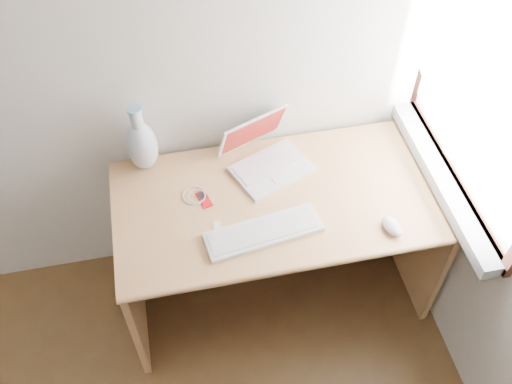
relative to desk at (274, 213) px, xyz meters
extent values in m
cube|color=silver|center=(0.74, -0.16, 0.80)|extent=(0.01, 0.90, 1.00)
cube|color=gray|center=(0.68, -0.16, 0.27)|extent=(0.10, 0.96, 0.06)
cube|color=silver|center=(0.66, -0.16, 0.83)|extent=(0.02, 0.84, 0.92)
cube|color=tan|center=(0.00, -0.08, 0.20)|extent=(1.39, 0.70, 0.03)
cube|color=tan|center=(-0.68, -0.08, -0.17)|extent=(0.03, 0.66, 0.71)
cube|color=tan|center=(0.68, -0.08, -0.17)|extent=(0.03, 0.66, 0.71)
cube|color=tan|center=(0.00, 0.25, -0.05)|extent=(1.33, 0.03, 0.47)
cube|color=white|center=(0.00, 0.07, 0.22)|extent=(0.39, 0.33, 0.02)
cube|color=white|center=(0.00, 0.07, 0.23)|extent=(0.32, 0.23, 0.00)
cube|color=white|center=(0.00, 0.19, 0.33)|extent=(0.33, 0.20, 0.21)
cube|color=maroon|center=(0.00, 0.19, 0.33)|extent=(0.30, 0.18, 0.18)
cube|color=white|center=(-0.11, -0.25, 0.22)|extent=(0.48, 0.21, 0.02)
cube|color=white|center=(-0.11, -0.25, 0.23)|extent=(0.45, 0.17, 0.00)
ellipsoid|color=white|center=(0.40, -0.34, 0.23)|extent=(0.09, 0.12, 0.04)
cube|color=red|center=(-0.31, -0.03, 0.22)|extent=(0.06, 0.10, 0.01)
cube|color=black|center=(-0.31, -0.03, 0.22)|extent=(0.04, 0.04, 0.00)
torus|color=white|center=(-0.35, 0.00, 0.21)|extent=(0.13, 0.13, 0.01)
cube|color=white|center=(-0.28, -0.20, 0.21)|extent=(0.04, 0.08, 0.01)
ellipsoid|color=silver|center=(-0.53, 0.21, 0.34)|extent=(0.13, 0.13, 0.25)
cylinder|color=silver|center=(-0.53, 0.21, 0.49)|extent=(0.05, 0.05, 0.10)
cylinder|color=#85BAD5|center=(-0.53, 0.21, 0.54)|extent=(0.06, 0.06, 0.01)
camera|label=1|loc=(-0.41, -1.55, 2.06)|focal=40.00mm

